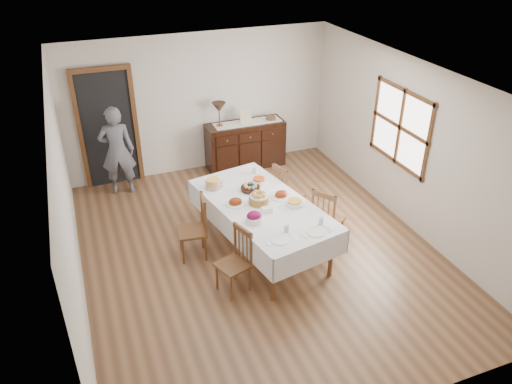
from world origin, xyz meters
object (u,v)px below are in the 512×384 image
object	(u,v)px
sideboard	(245,145)
dining_table	(262,209)
chair_left_far	(195,227)
person	(117,148)
chair_right_near	(326,218)
chair_right_far	(286,192)
chair_left_near	(236,260)
table_lamp	(219,108)

from	to	relation	value
sideboard	dining_table	bearing A→B (deg)	-105.06
chair_left_far	person	size ratio (longest dim) A/B	0.56
chair_right_near	sideboard	xyz separation A→B (m)	(-0.19, 2.96, -0.04)
chair_right_far	person	distance (m)	3.04
dining_table	chair_left_far	distance (m)	0.99
chair_left_near	person	bearing A→B (deg)	178.64
person	table_lamp	distance (m)	1.97
sideboard	person	bearing A→B (deg)	-175.72
dining_table	person	distance (m)	3.06
chair_right_near	chair_right_far	distance (m)	0.94
chair_left_far	chair_right_near	bearing A→B (deg)	83.77
chair_left_near	chair_right_far	world-z (taller)	chair_right_far
chair_left_near	sideboard	bearing A→B (deg)	138.72
chair_left_far	chair_right_far	size ratio (longest dim) A/B	0.99
dining_table	chair_right_near	distance (m)	0.98
dining_table	chair_left_near	world-z (taller)	chair_left_near
chair_left_near	sideboard	world-z (taller)	chair_left_near
person	dining_table	bearing A→B (deg)	132.01
dining_table	table_lamp	xyz separation A→B (m)	(0.24, 2.75, 0.54)
chair_left_near	chair_left_far	xyz separation A→B (m)	(-0.30, 0.90, 0.02)
sideboard	table_lamp	xyz separation A→B (m)	(-0.50, 0.03, 0.81)
dining_table	table_lamp	distance (m)	2.82
chair_left_near	chair_left_far	bearing A→B (deg)	178.96
chair_left_near	chair_right_far	xyz separation A→B (m)	(1.33, 1.36, 0.03)
chair_left_far	table_lamp	size ratio (longest dim) A/B	2.10
chair_right_near	sideboard	world-z (taller)	chair_right_near
sideboard	person	xyz separation A→B (m)	(-2.42, -0.18, 0.41)
chair_left_near	chair_right_near	bearing A→B (deg)	86.54
dining_table	chair_left_near	xyz separation A→B (m)	(-0.64, -0.68, -0.25)
dining_table	sideboard	size ratio (longest dim) A/B	1.69
person	chair_left_near	bearing A→B (deg)	116.49
chair_left_near	person	xyz separation A→B (m)	(-1.05, 3.23, 0.40)
chair_right_far	table_lamp	distance (m)	2.26
chair_right_far	chair_left_near	bearing A→B (deg)	122.52
sideboard	chair_left_far	bearing A→B (deg)	-123.67
chair_right_far	person	size ratio (longest dim) A/B	0.57
chair_right_near	chair_right_far	world-z (taller)	chair_right_near
person	chair_right_far	bearing A→B (deg)	150.32
chair_left_far	sideboard	size ratio (longest dim) A/B	0.64
dining_table	chair_right_near	bearing A→B (deg)	-25.32
dining_table	chair_right_far	xyz separation A→B (m)	(0.69, 0.68, -0.22)
table_lamp	dining_table	bearing A→B (deg)	-94.92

